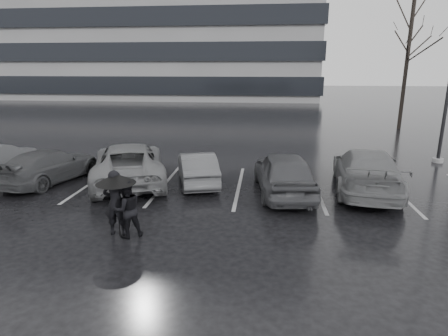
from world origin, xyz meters
The scene contains 11 objects.
ground centered at (0.00, 0.00, 0.00)m, with size 160.00×160.00×0.00m, color black.
car_main centered at (2.18, 1.92, 0.74)m, with size 1.76×4.36×1.49m, color black.
car_west_a centered at (-0.99, 2.76, 0.60)m, with size 1.27×3.63×1.20m, color #2E2E30.
car_west_b centered at (-3.59, 2.62, 0.75)m, with size 2.49×5.41×1.50m, color #4B4B4D.
car_west_c centered at (-6.63, 2.37, 0.62)m, with size 1.75×4.30×1.25m, color black.
car_east centered at (5.08, 2.52, 0.75)m, with size 2.10×5.16×1.50m, color #4B4B4D.
pedestrian_left centered at (-2.29, -1.89, 0.88)m, with size 0.64×0.42×1.76m, color black.
pedestrian_right centered at (-1.96, -1.99, 0.76)m, with size 0.74×0.57×1.51m, color black.
umbrella centered at (-2.21, -1.95, 1.55)m, with size 1.01×1.01×1.71m.
stall_stripes centered at (-0.80, 2.50, 0.00)m, with size 19.72×5.00×0.00m.
tree_north centered at (11.00, 17.00, 4.25)m, with size 0.26×0.26×8.50m, color black.
Camera 1 is at (1.46, -10.59, 4.27)m, focal length 30.00 mm.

